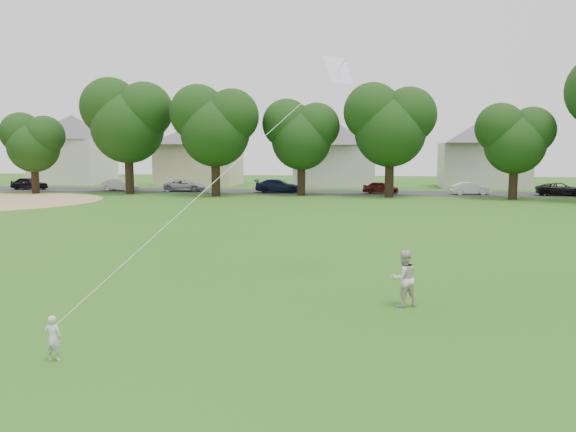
# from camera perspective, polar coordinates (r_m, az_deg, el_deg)

# --- Properties ---
(ground) EXTENTS (160.00, 160.00, 0.00)m
(ground) POSITION_cam_1_polar(r_m,az_deg,el_deg) (13.23, -11.95, -10.75)
(ground) COLOR #285713
(ground) RESTS_ON ground
(street) EXTENTS (90.00, 7.00, 0.01)m
(street) POSITION_cam_1_polar(r_m,az_deg,el_deg) (54.12, 4.08, 2.42)
(street) COLOR #2D2D30
(street) RESTS_ON ground
(toddler) EXTENTS (0.34, 0.24, 0.88)m
(toddler) POSITION_cam_1_polar(r_m,az_deg,el_deg) (11.59, -22.77, -11.37)
(toddler) COLOR silver
(toddler) RESTS_ON ground
(older_boy) EXTENTS (0.88, 0.81, 1.45)m
(older_boy) POSITION_cam_1_polar(r_m,az_deg,el_deg) (14.53, 11.66, -6.22)
(older_boy) COLOR beige
(older_boy) RESTS_ON ground
(kite) EXTENTS (2.91, 4.40, 10.79)m
(kite) POSITION_cam_1_polar(r_m,az_deg,el_deg) (13.73, -6.07, 4.76)
(kite) COLOR white
(kite) RESTS_ON ground
(tree_row) EXTENTS (82.33, 9.93, 11.71)m
(tree_row) POSITION_cam_1_polar(r_m,az_deg,el_deg) (47.68, 5.46, 9.75)
(tree_row) COLOR black
(tree_row) RESTS_ON ground
(parked_cars) EXTENTS (72.62, 2.29, 1.27)m
(parked_cars) POSITION_cam_1_polar(r_m,az_deg,el_deg) (52.89, 8.00, 2.93)
(parked_cars) COLOR black
(parked_cars) RESTS_ON ground
(house_row) EXTENTS (75.87, 12.89, 9.92)m
(house_row) POSITION_cam_1_polar(r_m,az_deg,el_deg) (63.93, 5.21, 7.24)
(house_row) COLOR silver
(house_row) RESTS_ON ground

